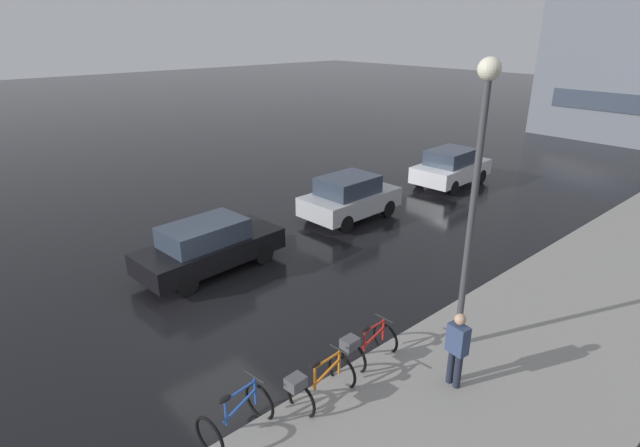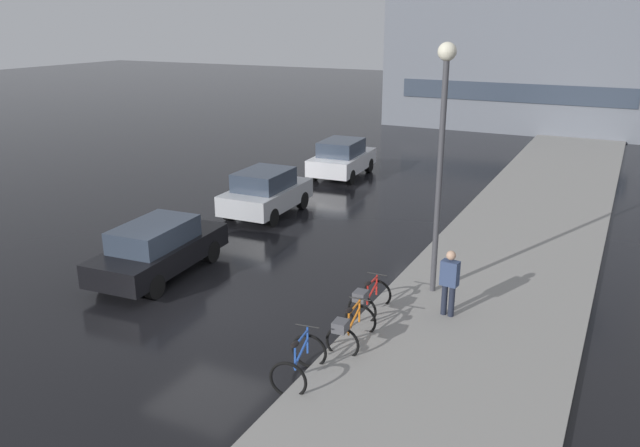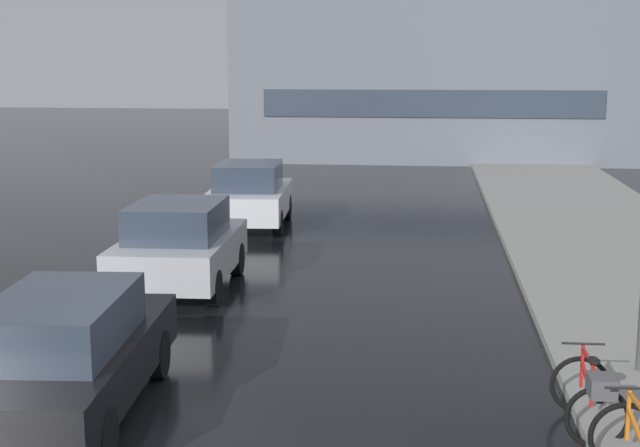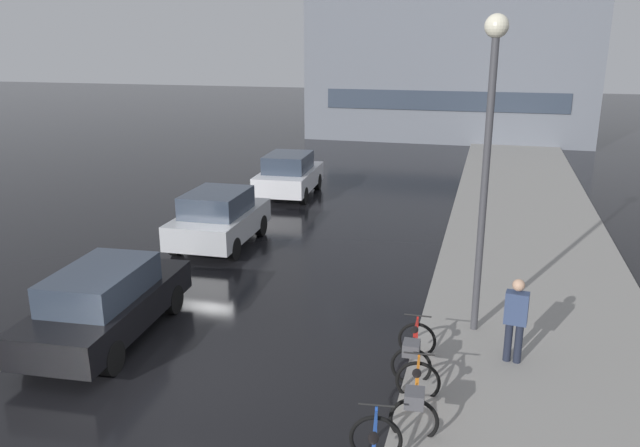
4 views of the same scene
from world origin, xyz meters
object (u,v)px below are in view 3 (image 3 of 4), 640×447
(car_silver, at_px, (179,245))
(bicycle_third, at_px, (591,395))
(car_black, at_px, (65,354))
(car_white, at_px, (249,195))

(car_silver, bearing_deg, bicycle_third, -42.60)
(car_black, xyz_separation_m, car_silver, (-0.32, 6.10, 0.05))
(car_silver, relative_size, car_white, 0.95)
(bicycle_third, distance_m, car_silver, 8.72)
(car_black, distance_m, car_silver, 6.10)
(bicycle_third, distance_m, car_white, 13.83)
(car_black, height_order, car_silver, car_silver)
(car_black, distance_m, car_white, 12.47)
(bicycle_third, relative_size, car_silver, 0.35)
(bicycle_third, bearing_deg, car_black, -178.13)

